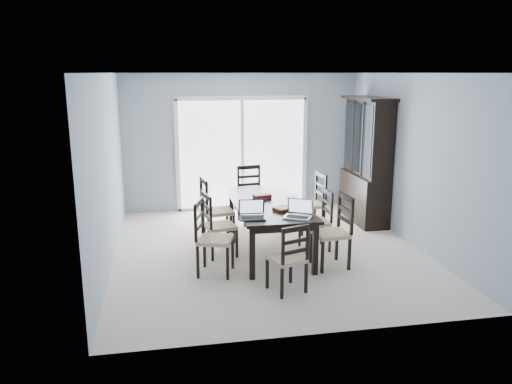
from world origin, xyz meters
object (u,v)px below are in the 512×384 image
(chair_left_near, at_px, (208,229))
(china_hutch, at_px, (366,162))
(chair_end_far, at_px, (250,188))
(game_box, at_px, (262,197))
(laptop_silver, at_px, (298,214))
(dining_table, at_px, (268,207))
(chair_left_far, at_px, (211,203))
(chair_left_mid, at_px, (214,218))
(chair_right_far, at_px, (315,196))
(laptop_dark, at_px, (252,215))
(cell_phone, at_px, (287,217))
(chair_right_mid, at_px, (321,213))
(chair_end_near, at_px, (291,252))
(chair_right_near, at_px, (337,223))
(hot_tub, at_px, (224,173))

(chair_left_near, bearing_deg, china_hutch, 140.47)
(chair_end_far, height_order, game_box, chair_end_far)
(laptop_silver, bearing_deg, chair_left_near, -159.40)
(dining_table, relative_size, chair_left_far, 1.86)
(chair_left_mid, xyz_separation_m, chair_right_far, (1.77, 0.89, 0.03))
(chair_left_far, relative_size, laptop_dark, 3.25)
(chair_left_mid, distance_m, cell_phone, 1.18)
(dining_table, height_order, chair_left_mid, chair_left_mid)
(chair_right_mid, bearing_deg, chair_end_near, 147.68)
(laptop_dark, distance_m, cell_phone, 0.47)
(chair_left_mid, bearing_deg, chair_left_far, 164.97)
(chair_left_mid, relative_size, chair_right_near, 0.94)
(china_hutch, distance_m, chair_right_near, 2.39)
(chair_left_near, height_order, chair_right_far, chair_left_near)
(chair_right_near, distance_m, cell_phone, 0.74)
(chair_right_near, height_order, chair_right_mid, chair_right_near)
(chair_end_far, bearing_deg, chair_right_far, 134.17)
(laptop_silver, height_order, cell_phone, laptop_silver)
(chair_left_near, distance_m, game_box, 1.30)
(chair_right_mid, distance_m, cell_phone, 1.07)
(game_box, bearing_deg, chair_left_near, -134.53)
(cell_phone, distance_m, hot_tub, 4.43)
(laptop_dark, bearing_deg, china_hutch, 45.60)
(laptop_silver, bearing_deg, chair_left_mid, 171.20)
(dining_table, relative_size, chair_left_mid, 2.03)
(chair_left_near, relative_size, chair_left_mid, 1.06)
(chair_left_near, xyz_separation_m, chair_right_mid, (1.75, 0.64, -0.06))
(chair_left_near, distance_m, chair_end_near, 1.23)
(chair_left_far, distance_m, chair_end_far, 1.28)
(dining_table, relative_size, chair_end_far, 1.91)
(chair_end_near, distance_m, cell_phone, 0.73)
(laptop_silver, bearing_deg, chair_left_far, 153.70)
(chair_end_near, bearing_deg, chair_right_mid, 41.71)
(chair_end_near, height_order, laptop_silver, chair_end_near)
(chair_left_mid, relative_size, hot_tub, 0.51)
(chair_left_far, relative_size, game_box, 4.54)
(chair_left_mid, distance_m, laptop_dark, 0.87)
(chair_right_mid, relative_size, chair_end_far, 0.91)
(china_hutch, xyz_separation_m, chair_left_near, (-2.98, -1.94, -0.46))
(chair_end_near, distance_m, game_box, 1.75)
(china_hutch, bearing_deg, chair_left_far, -166.59)
(chair_right_near, distance_m, laptop_silver, 0.64)
(china_hutch, xyz_separation_m, laptop_dark, (-2.40, -2.04, -0.26))
(dining_table, bearing_deg, chair_end_far, 89.83)
(chair_left_mid, relative_size, laptop_dark, 2.98)
(chair_left_far, bearing_deg, chair_end_near, 11.73)
(chair_left_far, bearing_deg, hot_tub, 161.68)
(laptop_silver, relative_size, game_box, 1.62)
(cell_phone, xyz_separation_m, game_box, (-0.13, 1.05, 0.03))
(hot_tub, bearing_deg, chair_end_far, -83.24)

